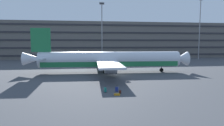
{
  "coord_description": "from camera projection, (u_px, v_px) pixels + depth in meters",
  "views": [
    {
      "loc": [
        -7.73,
        -42.73,
        6.98
      ],
      "look_at": [
        -2.07,
        -3.97,
        3.0
      ],
      "focal_mm": 32.62,
      "sensor_mm": 36.0,
      "label": 1
    }
  ],
  "objects": [
    {
      "name": "suitcase_black",
      "position": [
        117.0,
        94.0,
        26.93
      ],
      "size": [
        0.82,
        0.43,
        0.21
      ],
      "color": "orange",
      "rests_on": "ground_plane"
    },
    {
      "name": "suitcase_purple",
      "position": [
        117.0,
        89.0,
        28.88
      ],
      "size": [
        0.46,
        0.41,
        0.85
      ],
      "color": "navy",
      "rests_on": "ground_plane"
    },
    {
      "name": "light_mast_left",
      "position": [
        102.0,
        27.0,
        77.8
      ],
      "size": [
        1.8,
        0.5,
        22.01
      ],
      "color": "gray",
      "rests_on": "ground_plane"
    },
    {
      "name": "ground_plane",
      "position": [
        119.0,
        75.0,
        43.89
      ],
      "size": [
        600.0,
        600.0,
        0.0
      ],
      "primitive_type": "plane",
      "color": "#424449"
    },
    {
      "name": "light_mast_center_left",
      "position": [
        200.0,
        25.0,
        83.47
      ],
      "size": [
        1.8,
        0.5,
        24.78
      ],
      "color": "gray",
      "rests_on": "ground_plane"
    },
    {
      "name": "terminal_structure",
      "position": [
        99.0,
        40.0,
        96.48
      ],
      "size": [
        164.92,
        21.57,
        15.86
      ],
      "color": "#605B56",
      "rests_on": "ground_plane"
    },
    {
      "name": "backpack_navy",
      "position": [
        120.0,
        92.0,
        27.73
      ],
      "size": [
        0.35,
        0.26,
        0.56
      ],
      "color": "#592619",
      "rests_on": "ground_plane"
    },
    {
      "name": "airliner",
      "position": [
        109.0,
        60.0,
        46.79
      ],
      "size": [
        37.91,
        30.64,
        10.14
      ],
      "color": "silver",
      "rests_on": "ground_plane"
    },
    {
      "name": "suitcase_scuffed",
      "position": [
        105.0,
        90.0,
        28.58
      ],
      "size": [
        0.36,
        0.51,
        0.81
      ],
      "color": "#147266",
      "rests_on": "ground_plane"
    }
  ]
}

